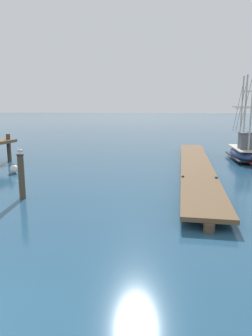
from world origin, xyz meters
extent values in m
cube|color=brown|center=(5.37, 15.18, 0.37)|extent=(2.08, 19.31, 0.16)
cylinder|color=#4C3D2D|center=(5.23, 5.54, 0.15)|extent=(0.36, 0.36, 0.29)
cylinder|color=#4C3D2D|center=(5.30, 10.36, 0.15)|extent=(0.36, 0.36, 0.29)
cylinder|color=#4C3D2D|center=(5.37, 15.18, 0.15)|extent=(0.36, 0.36, 0.29)
cylinder|color=#4C3D2D|center=(5.44, 20.00, 0.15)|extent=(0.36, 0.36, 0.29)
cylinder|color=#4C3D2D|center=(5.51, 24.82, 0.15)|extent=(0.36, 0.36, 0.29)
cube|color=#333338|center=(4.51, 11.33, 0.49)|extent=(0.12, 0.20, 0.08)
cube|color=#333338|center=(6.11, 11.31, 0.49)|extent=(0.12, 0.20, 0.08)
ellipsoid|color=navy|center=(9.00, 19.69, 0.46)|extent=(1.73, 4.85, 0.92)
cube|color=#B2AD9E|center=(9.00, 19.69, 0.88)|extent=(1.53, 4.37, 0.08)
cube|color=black|center=(9.00, 19.69, 0.25)|extent=(1.75, 4.76, 0.08)
cube|color=#565B66|center=(9.02, 18.97, 1.47)|extent=(0.97, 1.01, 1.10)
cube|color=#3D3D42|center=(9.02, 18.97, 2.05)|extent=(1.05, 1.09, 0.06)
cylinder|color=#B2ADA3|center=(9.00, 19.93, 3.51)|extent=(0.11, 0.11, 5.18)
cylinder|color=#B2ADA3|center=(9.00, 19.93, 3.78)|extent=(1.44, 0.10, 0.06)
cylinder|color=#333338|center=(8.96, 21.33, 3.77)|extent=(0.10, 2.69, 3.83)
cylinder|color=#B2ADA3|center=(8.96, 21.01, 3.51)|extent=(0.11, 0.11, 5.17)
cylinder|color=#B2ADA3|center=(8.96, 21.01, 3.86)|extent=(1.44, 0.10, 0.06)
cylinder|color=#333338|center=(8.92, 22.40, 3.77)|extent=(0.10, 2.69, 3.83)
cylinder|color=#B2ADA3|center=(9.04, 18.24, 3.81)|extent=(0.11, 0.11, 5.78)
cylinder|color=#333338|center=(9.00, 19.80, 4.10)|extent=(0.11, 3.00, 4.27)
cylinder|color=#4C3D2D|center=(-7.62, 16.38, 0.99)|extent=(0.28, 0.28, 1.97)
cylinder|color=#4C3D2D|center=(-2.29, 8.03, 0.96)|extent=(0.26, 0.26, 1.91)
cylinder|color=#28282D|center=(-2.29, 8.03, 1.88)|extent=(0.30, 0.30, 0.06)
cylinder|color=gold|center=(-2.29, 8.01, 1.95)|extent=(0.01, 0.01, 0.07)
cylinder|color=gold|center=(-2.29, 8.06, 1.95)|extent=(0.01, 0.01, 0.07)
ellipsoid|color=white|center=(-2.29, 8.03, 2.05)|extent=(0.29, 0.14, 0.13)
ellipsoid|color=silver|center=(-2.27, 7.98, 2.06)|extent=(0.24, 0.05, 0.09)
ellipsoid|color=#383838|center=(-2.16, 7.97, 2.06)|extent=(0.07, 0.03, 0.04)
ellipsoid|color=silver|center=(-2.26, 8.09, 2.06)|extent=(0.24, 0.05, 0.09)
ellipsoid|color=#383838|center=(-2.15, 8.07, 2.06)|extent=(0.07, 0.03, 0.04)
cone|color=white|center=(-2.14, 8.02, 2.05)|extent=(0.09, 0.08, 0.07)
sphere|color=white|center=(-2.40, 8.04, 2.14)|extent=(0.08, 0.08, 0.08)
cone|color=gold|center=(-2.45, 8.05, 2.13)|extent=(0.05, 0.03, 0.02)
sphere|color=silver|center=(-5.21, 12.64, 0.25)|extent=(0.50, 0.50, 0.50)
torus|color=black|center=(-5.21, 12.64, 0.50)|extent=(0.14, 0.02, 0.14)
camera|label=1|loc=(4.13, -3.82, 3.84)|focal=33.00mm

